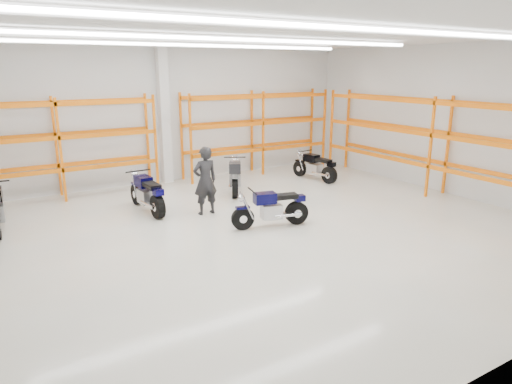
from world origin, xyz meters
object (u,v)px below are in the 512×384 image
motorcycle_back_c (235,176)px  standing_man (205,181)px  motorcycle_main (274,209)px  motorcycle_back_d (316,167)px  motorcycle_back_b (147,194)px  structural_column (164,116)px

motorcycle_back_c → standing_man: (-1.67, -1.44, 0.38)m
motorcycle_main → motorcycle_back_d: size_ratio=0.98×
motorcycle_back_b → motorcycle_back_d: motorcycle_back_b is taller
motorcycle_main → motorcycle_back_d: 5.07m
motorcycle_main → motorcycle_back_c: motorcycle_back_c is taller
standing_man → structural_column: size_ratio=0.41×
motorcycle_main → standing_man: 2.10m
motorcycle_back_c → motorcycle_back_d: bearing=0.8°
structural_column → standing_man: bearing=-95.4°
motorcycle_back_b → motorcycle_main: bearing=-50.1°
standing_man → structural_column: structural_column is taller
motorcycle_back_b → structural_column: size_ratio=0.48×
motorcycle_back_d → motorcycle_back_c: bearing=-179.2°
motorcycle_back_c → structural_column: structural_column is taller
motorcycle_back_c → standing_man: 2.23m
motorcycle_main → motorcycle_back_c: 3.29m
motorcycle_back_d → structural_column: 5.43m
motorcycle_back_d → standing_man: standing_man is taller
motorcycle_main → standing_man: (-1.01, 1.78, 0.46)m
motorcycle_back_b → motorcycle_back_d: (6.17, 0.53, -0.04)m
standing_man → structural_column: bearing=-95.8°
motorcycle_main → motorcycle_back_d: (3.88, 3.26, 0.00)m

